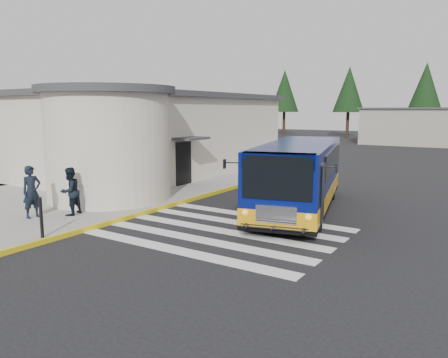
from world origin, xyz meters
The scene contains 9 objects.
ground centered at (0.00, 0.00, 0.00)m, with size 140.00×140.00×0.00m, color black.
sidewalk centered at (-9.00, 4.00, 0.07)m, with size 10.00×34.00×0.15m, color gray.
curb_strip centered at (-4.05, 4.00, 0.08)m, with size 0.12×34.00×0.16m, color gold.
station_building centered at (-10.84, 6.91, 2.57)m, with size 12.70×18.70×4.80m.
crosswalk centered at (-0.50, -0.80, 0.01)m, with size 8.00×5.35×0.01m.
transit_bus centered at (0.57, 3.40, 1.29)m, with size 5.07×9.81×2.69m.
pedestrian_a centered at (-6.69, -3.45, 1.09)m, with size 0.69×0.45×1.88m, color black.
pedestrian_b centered at (-5.88, -2.46, 1.03)m, with size 0.86×0.67×1.76m, color black.
bollard centered at (-4.20, -4.82, 0.78)m, with size 0.10×0.10×1.25m, color black.
Camera 1 is at (7.36, -12.54, 3.99)m, focal length 35.00 mm.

